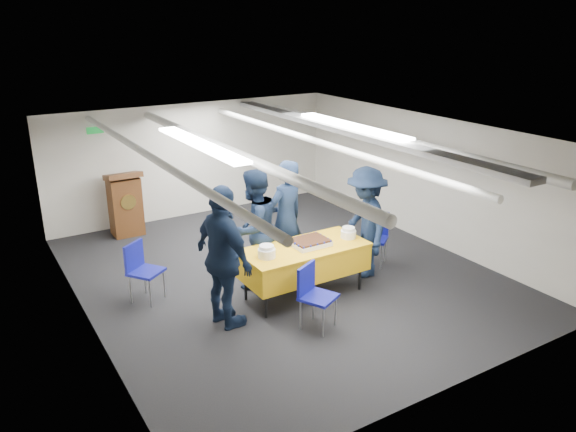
% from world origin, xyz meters
% --- Properties ---
extents(ground, '(7.00, 7.00, 0.00)m').
position_xyz_m(ground, '(0.00, 0.00, 0.00)').
color(ground, black).
rests_on(ground, ground).
extents(room_shell, '(6.00, 7.00, 2.30)m').
position_xyz_m(room_shell, '(0.09, 0.41, 1.81)').
color(room_shell, beige).
rests_on(room_shell, ground).
extents(serving_table, '(1.86, 0.85, 0.77)m').
position_xyz_m(serving_table, '(-0.09, -0.78, 0.56)').
color(serving_table, black).
rests_on(serving_table, ground).
extents(sheet_cake, '(0.54, 0.42, 0.09)m').
position_xyz_m(sheet_cake, '(0.01, -0.77, 0.82)').
color(sheet_cake, white).
rests_on(sheet_cake, serving_table).
extents(plate_stack_left, '(0.25, 0.25, 0.18)m').
position_xyz_m(plate_stack_left, '(-0.74, -0.83, 0.85)').
color(plate_stack_left, white).
rests_on(plate_stack_left, serving_table).
extents(plate_stack_right, '(0.23, 0.23, 0.17)m').
position_xyz_m(plate_stack_right, '(0.66, -0.83, 0.85)').
color(plate_stack_right, white).
rests_on(plate_stack_right, serving_table).
extents(podium, '(0.62, 0.53, 1.25)m').
position_xyz_m(podium, '(-1.60, 3.05, 0.61)').
color(podium, brown).
rests_on(podium, ground).
extents(chair_near, '(0.56, 0.56, 0.87)m').
position_xyz_m(chair_near, '(-0.49, -1.60, 0.53)').
color(chair_near, gray).
rests_on(chair_near, ground).
extents(chair_right, '(0.59, 0.59, 0.87)m').
position_xyz_m(chair_right, '(1.56, -0.40, 0.53)').
color(chair_right, gray).
rests_on(chair_right, ground).
extents(chair_left, '(0.59, 0.59, 0.87)m').
position_xyz_m(chair_left, '(-2.17, 0.33, 0.53)').
color(chair_left, gray).
rests_on(chair_left, ground).
extents(sailor_a, '(0.77, 0.60, 1.87)m').
position_xyz_m(sailor_a, '(0.05, -0.03, 0.94)').
color(sailor_a, black).
rests_on(sailor_a, ground).
extents(sailor_b, '(1.07, 0.95, 1.84)m').
position_xyz_m(sailor_b, '(-0.56, -0.11, 0.92)').
color(sailor_b, black).
rests_on(sailor_b, ground).
extents(sailor_c, '(0.63, 1.19, 1.94)m').
position_xyz_m(sailor_c, '(-1.45, -0.96, 0.97)').
color(sailor_c, black).
rests_on(sailor_c, ground).
extents(sailor_d, '(0.96, 1.28, 1.76)m').
position_xyz_m(sailor_d, '(1.11, -0.68, 0.88)').
color(sailor_d, black).
rests_on(sailor_d, ground).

